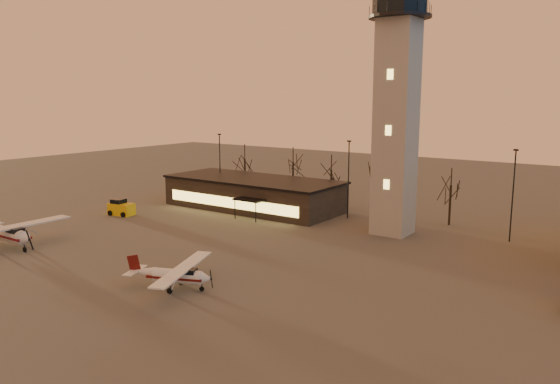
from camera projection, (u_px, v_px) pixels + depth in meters
name	position (u px, v px, depth m)	size (l,w,h in m)	color
ground	(220.00, 317.00, 39.20)	(220.00, 220.00, 0.00)	#484542
control_tower	(397.00, 90.00, 60.47)	(6.80, 6.80, 32.60)	#999691
terminal	(253.00, 193.00, 77.05)	(25.40, 12.20, 4.30)	black
light_poles	(401.00, 187.00, 62.88)	(58.50, 12.25, 10.14)	black
tree_row	(330.00, 166.00, 77.43)	(37.20, 9.20, 8.80)	black
cessna_front	(179.00, 279.00, 44.69)	(7.92, 9.59, 2.72)	silver
cessna_rear	(11.00, 237.00, 56.80)	(10.00, 12.65, 3.50)	silver
service_cart	(121.00, 209.00, 72.90)	(3.62, 2.59, 2.14)	#E4B30D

